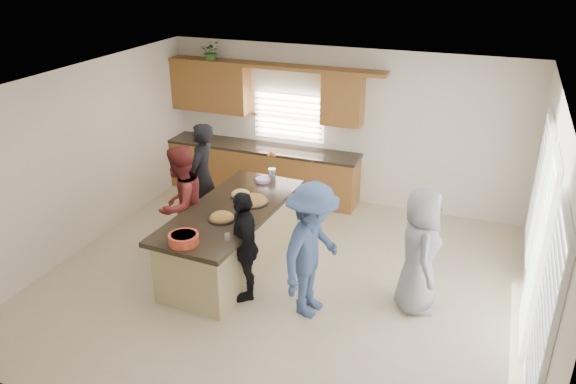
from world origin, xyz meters
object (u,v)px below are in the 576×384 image
at_px(woman_left_back, 202,177).
at_px(woman_left_front, 244,245).
at_px(woman_right_front, 419,251).
at_px(salad_bowl, 184,238).
at_px(island, 232,239).
at_px(woman_right_back, 312,250).
at_px(woman_left_mid, 181,205).

bearing_deg(woman_left_back, woman_left_front, 37.58).
bearing_deg(woman_right_front, woman_left_front, 86.12).
bearing_deg(woman_right_front, woman_left_back, 56.30).
relative_size(salad_bowl, woman_left_back, 0.21).
height_order(island, woman_right_back, woman_right_back).
height_order(salad_bowl, woman_left_mid, woman_left_mid).
bearing_deg(salad_bowl, woman_left_front, 41.58).
relative_size(woman_right_back, woman_right_front, 1.07).
relative_size(woman_left_front, woman_right_back, 0.85).
distance_m(salad_bowl, woman_right_back, 1.61).
bearing_deg(woman_left_mid, woman_right_back, 82.05).
xyz_separation_m(salad_bowl, woman_left_front, (0.59, 0.52, -0.25)).
distance_m(island, woman_left_mid, 0.90).
bearing_deg(woman_left_front, woman_left_mid, -147.16).
height_order(woman_left_mid, woman_right_back, woman_right_back).
xyz_separation_m(island, woman_left_front, (0.49, -0.61, 0.32)).
height_order(woman_right_back, woman_right_front, woman_right_back).
xyz_separation_m(woman_left_mid, woman_right_front, (3.47, -0.01, -0.05)).
bearing_deg(woman_right_back, woman_right_front, -55.29).
xyz_separation_m(woman_left_front, woman_right_back, (0.95, -0.03, 0.14)).
relative_size(woman_left_mid, woman_right_front, 1.06).
distance_m(woman_left_front, woman_right_front, 2.26).
relative_size(woman_left_front, woman_right_front, 0.91).
bearing_deg(island, woman_right_back, -21.15).
bearing_deg(island, woman_left_front, -48.29).
height_order(woman_left_mid, woman_right_front, woman_left_mid).
bearing_deg(salad_bowl, woman_left_back, 113.31).
relative_size(woman_left_mid, woman_left_front, 1.16).
relative_size(island, woman_right_back, 1.52).
height_order(island, woman_left_back, woman_left_back).
xyz_separation_m(woman_left_mid, woman_right_back, (2.22, -0.58, 0.01)).
relative_size(island, woman_left_mid, 1.54).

